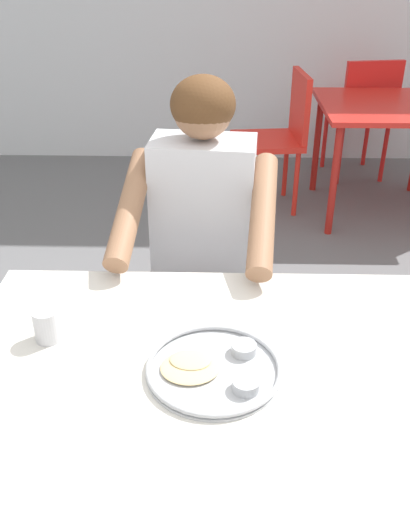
% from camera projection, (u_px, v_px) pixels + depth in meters
% --- Properties ---
extents(table_foreground, '(1.26, 0.83, 0.74)m').
position_uv_depth(table_foreground, '(218.00, 387.00, 1.38)').
color(table_foreground, silver).
rests_on(table_foreground, ground).
extents(thali_tray, '(0.31, 0.31, 0.03)m').
position_uv_depth(thali_tray, '(214.00, 368.00, 1.31)').
color(thali_tray, '#B7BABF').
rests_on(thali_tray, table_foreground).
extents(drinking_cup, '(0.07, 0.07, 0.09)m').
position_uv_depth(drinking_cup, '(47.00, 324.00, 1.40)').
color(drinking_cup, silver).
rests_on(drinking_cup, table_foreground).
extents(chair_foreground, '(0.46, 0.48, 0.84)m').
position_uv_depth(chair_foreground, '(206.00, 265.00, 2.21)').
color(chair_foreground, red).
rests_on(chair_foreground, ground).
extents(diner_foreground, '(0.53, 0.58, 1.24)m').
position_uv_depth(diner_foreground, '(200.00, 236.00, 1.90)').
color(diner_foreground, '#353535').
rests_on(diner_foreground, ground).
extents(table_background_red, '(0.82, 0.80, 0.71)m').
position_uv_depth(table_background_red, '(386.00, 118.00, 3.50)').
color(table_background_red, red).
rests_on(table_background_red, ground).
extents(chair_red_left, '(0.47, 0.45, 0.87)m').
position_uv_depth(chair_red_left, '(280.00, 131.00, 3.62)').
color(chair_red_left, red).
rests_on(chair_red_left, ground).
extents(chair_red_far, '(0.47, 0.49, 0.87)m').
position_uv_depth(chair_red_far, '(363.00, 110.00, 4.05)').
color(chair_red_far, red).
rests_on(chair_red_far, ground).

